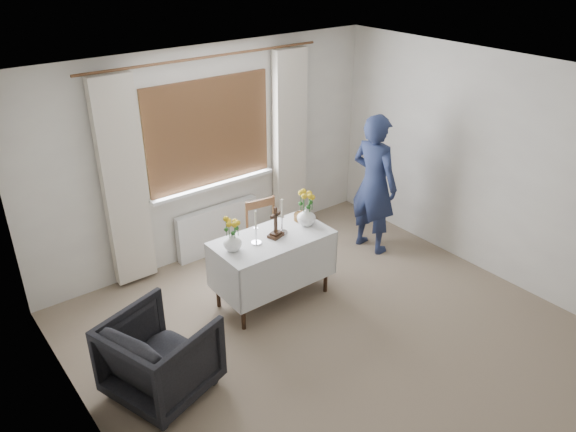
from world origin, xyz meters
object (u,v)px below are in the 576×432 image
at_px(wooden_chair, 268,239).
at_px(wooden_cross, 276,222).
at_px(armchair, 161,356).
at_px(flower_vase_right, 306,216).
at_px(altar_table, 273,269).
at_px(person, 374,184).
at_px(flower_vase_left, 233,241).

distance_m(wooden_chair, wooden_cross, 0.74).
distance_m(armchair, flower_vase_right, 2.13).
xyz_separation_m(wooden_chair, wooden_cross, (-0.24, -0.49, 0.50)).
distance_m(wooden_chair, armchair, 2.08).
xyz_separation_m(wooden_chair, flower_vase_right, (0.18, -0.47, 0.43)).
bearing_deg(altar_table, armchair, -161.55).
xyz_separation_m(armchair, person, (3.18, 0.68, 0.50)).
bearing_deg(wooden_chair, armchair, -143.64).
xyz_separation_m(flower_vase_left, flower_vase_right, (0.91, -0.03, 0.01)).
relative_size(person, flower_vase_right, 8.27).
bearing_deg(person, wooden_chair, 70.34).
bearing_deg(person, flower_vase_left, 87.04).
relative_size(person, wooden_cross, 5.16).
bearing_deg(person, wooden_cross, 89.66).
bearing_deg(wooden_cross, flower_vase_right, -14.73).
bearing_deg(armchair, altar_table, -89.71).
xyz_separation_m(altar_table, wooden_cross, (0.04, -0.01, 0.55)).
bearing_deg(flower_vase_right, wooden_cross, -177.64).
height_order(altar_table, wooden_cross, wooden_cross).
bearing_deg(wooden_chair, flower_vase_left, -141.00).
relative_size(wooden_chair, flower_vase_left, 4.54).
height_order(wooden_chair, person, person).
bearing_deg(flower_vase_left, flower_vase_right, -1.58).
distance_m(wooden_chair, flower_vase_right, 0.66).
distance_m(altar_table, armchair, 1.63).
bearing_deg(wooden_chair, altar_table, -112.47).
height_order(wooden_cross, flower_vase_left, wooden_cross).
height_order(person, flower_vase_left, person).
height_order(altar_table, wooden_chair, wooden_chair).
bearing_deg(altar_table, flower_vase_right, 0.70).
height_order(armchair, person, person).
bearing_deg(wooden_chair, wooden_cross, -108.54).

